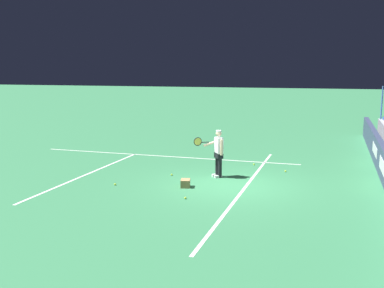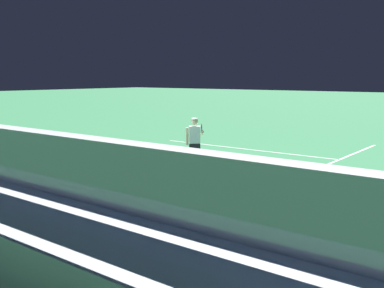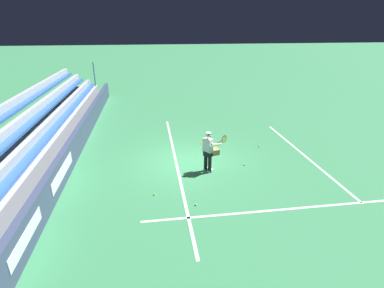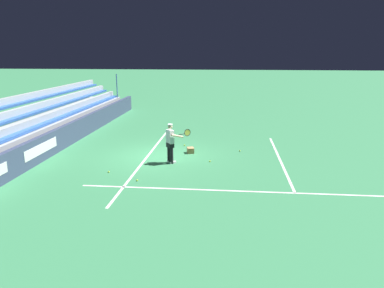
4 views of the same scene
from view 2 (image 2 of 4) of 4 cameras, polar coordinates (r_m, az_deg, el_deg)
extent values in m
plane|color=#337A4C|center=(14.82, -4.54, -3.31)|extent=(160.00, 160.00, 0.00)
cube|color=white|center=(14.46, -5.87, -3.62)|extent=(12.00, 0.10, 0.01)
cube|color=white|center=(16.06, 16.39, -2.70)|extent=(0.10, 12.00, 0.01)
cube|color=white|center=(19.18, 6.57, -0.61)|extent=(8.22, 0.10, 0.01)
cube|color=#384260|center=(11.60, -21.41, -4.45)|extent=(27.44, 0.24, 1.10)
cube|color=silver|center=(10.47, -16.71, -5.28)|extent=(2.80, 0.01, 0.44)
cube|color=silver|center=(7.86, -0.57, -9.53)|extent=(2.20, 0.01, 0.40)
cylinder|color=black|center=(14.62, -0.08, -1.69)|extent=(0.15, 0.15, 0.88)
cylinder|color=black|center=(14.62, 0.78, -1.69)|extent=(0.15, 0.15, 0.88)
cube|color=white|center=(14.75, -0.09, -3.16)|extent=(0.26, 0.29, 0.09)
cube|color=white|center=(14.75, 0.77, -3.16)|extent=(0.26, 0.29, 0.09)
cube|color=black|center=(14.56, 0.35, -0.30)|extent=(0.40, 0.38, 0.20)
cube|color=white|center=(14.51, 0.35, 1.15)|extent=(0.41, 0.39, 0.58)
sphere|color=beige|center=(14.47, 0.35, 2.84)|extent=(0.21, 0.21, 0.21)
cylinder|color=white|center=(14.46, 0.35, 3.19)|extent=(0.20, 0.20, 0.05)
cylinder|color=beige|center=(14.51, -0.62, 0.99)|extent=(0.09, 0.09, 0.56)
cylinder|color=beige|center=(14.70, 1.29, 1.44)|extent=(0.43, 0.51, 0.24)
cylinder|color=black|center=(14.94, 1.26, 1.75)|extent=(0.21, 0.26, 0.03)
torus|color=black|center=(15.21, 1.23, 2.02)|extent=(0.21, 0.26, 0.31)
cylinder|color=#D6D14C|center=(15.21, 1.23, 2.02)|extent=(0.17, 0.22, 0.27)
cube|color=#A87F51|center=(16.27, -2.99, -1.76)|extent=(0.46, 0.39, 0.26)
sphere|color=#CCE533|center=(16.23, 3.06, -2.13)|extent=(0.07, 0.07, 0.07)
sphere|color=#CCE533|center=(18.40, 0.58, -0.85)|extent=(0.07, 0.07, 0.07)
sphere|color=#CCE533|center=(12.66, 6.68, -5.25)|extent=(0.07, 0.07, 0.07)
sphere|color=#CCE533|center=(12.05, -0.30, -5.91)|extent=(0.07, 0.07, 0.07)
sphere|color=#CCE533|center=(16.86, -7.39, -1.79)|extent=(0.07, 0.07, 0.07)
camera|label=1|loc=(25.36, -35.54, 8.90)|focal=42.00mm
camera|label=3|loc=(9.82, 53.33, 21.07)|focal=28.00mm
camera|label=4|loc=(15.49, 64.21, 10.04)|focal=35.00mm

